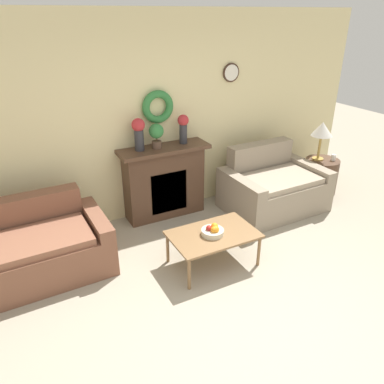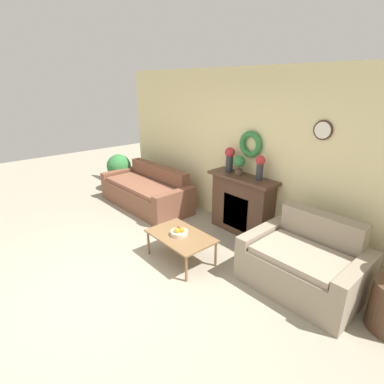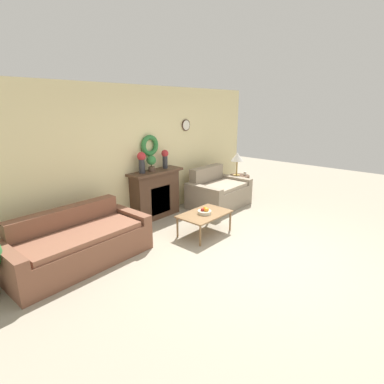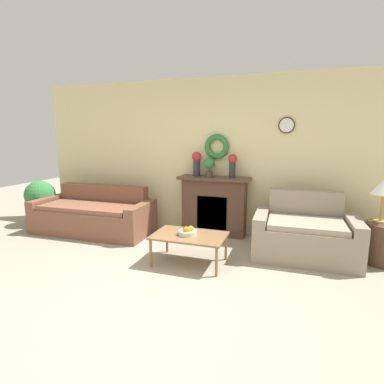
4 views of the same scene
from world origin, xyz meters
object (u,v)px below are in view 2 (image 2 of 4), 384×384
(loveseat_right, at_px, (304,264))
(vase_on_mantel_right, at_px, (260,166))
(potted_plant_floor_by_couch, at_px, (119,168))
(couch_left, at_px, (147,192))
(fireplace, at_px, (242,204))
(coffee_table, at_px, (181,237))
(vase_on_mantel_left, at_px, (230,157))
(potted_plant_on_mantel, at_px, (239,163))
(fruit_bowl, at_px, (179,232))

(loveseat_right, height_order, vase_on_mantel_right, vase_on_mantel_right)
(vase_on_mantel_right, distance_m, potted_plant_floor_by_couch, 3.75)
(loveseat_right, relative_size, vase_on_mantel_right, 3.59)
(vase_on_mantel_right, bearing_deg, couch_left, -166.17)
(fireplace, xyz_separation_m, loveseat_right, (1.48, -0.54, -0.19))
(coffee_table, relative_size, vase_on_mantel_left, 2.31)
(potted_plant_on_mantel, bearing_deg, potted_plant_floor_by_couch, -171.12)
(loveseat_right, height_order, coffee_table, loveseat_right)
(coffee_table, height_order, vase_on_mantel_right, vase_on_mantel_right)
(vase_on_mantel_left, bearing_deg, couch_left, -161.48)
(potted_plant_on_mantel, bearing_deg, couch_left, -164.05)
(fireplace, distance_m, fruit_bowl, 1.35)
(loveseat_right, distance_m, coffee_table, 1.68)
(coffee_table, distance_m, potted_plant_floor_by_couch, 3.45)
(loveseat_right, distance_m, fruit_bowl, 1.71)
(fireplace, height_order, couch_left, fireplace)
(vase_on_mantel_right, height_order, potted_plant_on_mantel, vase_on_mantel_right)
(fruit_bowl, bearing_deg, coffee_table, 43.43)
(couch_left, height_order, coffee_table, couch_left)
(vase_on_mantel_right, bearing_deg, vase_on_mantel_left, 180.00)
(loveseat_right, relative_size, coffee_table, 1.46)
(potted_plant_on_mantel, bearing_deg, fruit_bowl, -86.46)
(couch_left, relative_size, potted_plant_floor_by_couch, 2.45)
(vase_on_mantel_right, bearing_deg, potted_plant_on_mantel, -177.13)
(loveseat_right, bearing_deg, coffee_table, -152.60)
(vase_on_mantel_left, height_order, potted_plant_floor_by_couch, vase_on_mantel_left)
(vase_on_mantel_left, bearing_deg, vase_on_mantel_right, 0.00)
(fruit_bowl, distance_m, potted_plant_on_mantel, 1.54)
(fireplace, bearing_deg, coffee_table, -89.75)
(vase_on_mantel_right, relative_size, potted_plant_on_mantel, 1.20)
(vase_on_mantel_left, height_order, vase_on_mantel_right, vase_on_mantel_left)
(fireplace, relative_size, potted_plant_floor_by_couch, 1.42)
(fireplace, xyz_separation_m, coffee_table, (0.01, -1.34, -0.15))
(couch_left, height_order, loveseat_right, loveseat_right)
(vase_on_mantel_right, bearing_deg, potted_plant_floor_by_couch, -171.77)
(loveseat_right, relative_size, fruit_bowl, 5.61)
(loveseat_right, bearing_deg, couch_left, 179.68)
(fireplace, relative_size, loveseat_right, 0.87)
(vase_on_mantel_left, xyz_separation_m, potted_plant_on_mantel, (0.23, -0.02, -0.05))
(fruit_bowl, height_order, vase_on_mantel_right, vase_on_mantel_right)
(loveseat_right, xyz_separation_m, fruit_bowl, (-1.50, -0.82, 0.13))
(fireplace, distance_m, loveseat_right, 1.59)
(potted_plant_on_mantel, bearing_deg, vase_on_mantel_left, 175.06)
(couch_left, bearing_deg, vase_on_mantel_left, 17.04)
(fireplace, xyz_separation_m, couch_left, (-2.07, -0.58, -0.22))
(coffee_table, relative_size, potted_plant_on_mantel, 2.96)
(coffee_table, relative_size, fruit_bowl, 3.86)
(vase_on_mantel_left, xyz_separation_m, vase_on_mantel_right, (0.63, 0.00, -0.02))
(vase_on_mantel_right, relative_size, potted_plant_floor_by_couch, 0.45)
(couch_left, xyz_separation_m, loveseat_right, (3.56, 0.04, 0.02))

